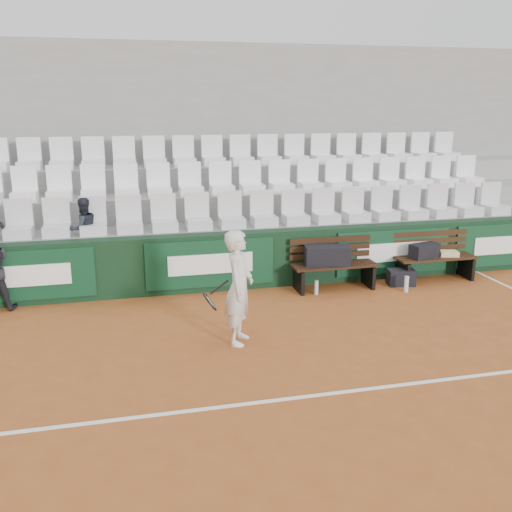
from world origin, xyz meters
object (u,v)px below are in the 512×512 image
at_px(sports_bag_left, 327,255).
at_px(sports_bag_ground, 401,277).
at_px(water_bottle_far, 406,284).
at_px(bench_left, 334,276).
at_px(bench_right, 435,268).
at_px(tennis_player, 239,288).
at_px(sports_bag_right, 424,251).
at_px(water_bottle_near, 316,287).
at_px(spectator_c, 82,203).

relative_size(sports_bag_left, sports_bag_ground, 1.64).
relative_size(sports_bag_left, water_bottle_far, 2.77).
bearing_deg(bench_left, sports_bag_left, 178.82).
xyz_separation_m(bench_right, tennis_player, (-4.09, -1.93, 0.56)).
height_order(bench_right, sports_bag_ground, bench_right).
bearing_deg(sports_bag_right, tennis_player, -153.57).
height_order(sports_bag_right, sports_bag_ground, sports_bag_right).
bearing_deg(water_bottle_far, bench_right, 31.30).
bearing_deg(bench_left, water_bottle_far, -21.30).
relative_size(sports_bag_right, tennis_player, 0.35).
relative_size(sports_bag_ground, tennis_player, 0.30).
relative_size(bench_right, sports_bag_left, 1.94).
distance_m(sports_bag_left, water_bottle_near, 0.60).
height_order(bench_left, spectator_c, spectator_c).
bearing_deg(water_bottle_near, water_bottle_far, -8.62).
xyz_separation_m(sports_bag_left, spectator_c, (-4.07, 0.96, 0.92)).
xyz_separation_m(sports_bag_left, sports_bag_ground, (1.39, -0.09, -0.47)).
relative_size(sports_bag_left, tennis_player, 0.49).
relative_size(sports_bag_right, sports_bag_ground, 1.16).
height_order(bench_right, tennis_player, tennis_player).
distance_m(sports_bag_ground, water_bottle_near, 1.66).
height_order(bench_left, sports_bag_left, sports_bag_left).
bearing_deg(water_bottle_far, sports_bag_ground, 76.13).
bearing_deg(tennis_player, sports_bag_right, 26.43).
xyz_separation_m(bench_right, sports_bag_right, (-0.25, -0.02, 0.35)).
height_order(water_bottle_near, spectator_c, spectator_c).
bearing_deg(sports_bag_left, sports_bag_ground, -3.54).
distance_m(sports_bag_left, tennis_player, 2.72).
bearing_deg(water_bottle_far, water_bottle_near, 171.38).
relative_size(bench_left, spectator_c, 1.40).
relative_size(bench_right, sports_bag_right, 2.73).
relative_size(sports_bag_ground, spectator_c, 0.44).
distance_m(bench_left, sports_bag_right, 1.78).
xyz_separation_m(sports_bag_ground, water_bottle_near, (-1.65, -0.13, -0.02)).
bearing_deg(sports_bag_left, sports_bag_right, 0.96).
xyz_separation_m(sports_bag_left, water_bottle_near, (-0.26, -0.22, -0.49)).
bearing_deg(bench_left, sports_bag_ground, -3.80).
height_order(sports_bag_right, tennis_player, tennis_player).
distance_m(sports_bag_left, sports_bag_ground, 1.47).
relative_size(bench_right, water_bottle_far, 5.38).
relative_size(sports_bag_ground, water_bottle_near, 1.94).
bearing_deg(bench_right, tennis_player, -154.76).
distance_m(sports_bag_right, water_bottle_far, 0.88).
height_order(bench_left, sports_bag_right, sports_bag_right).
xyz_separation_m(sports_bag_left, sports_bag_right, (1.88, 0.03, -0.04)).
distance_m(bench_left, tennis_player, 2.87).
xyz_separation_m(bench_left, water_bottle_near, (-0.40, -0.22, -0.10)).
relative_size(sports_bag_left, water_bottle_near, 3.18).
relative_size(bench_left, water_bottle_near, 6.18).
height_order(sports_bag_left, spectator_c, spectator_c).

